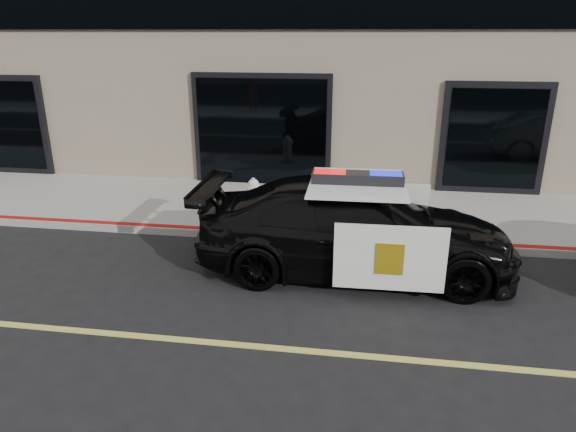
# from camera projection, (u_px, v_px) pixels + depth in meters

# --- Properties ---
(ground) EXTENTS (120.00, 120.00, 0.00)m
(ground) POSITION_uv_depth(u_px,v_px,m) (234.00, 345.00, 6.60)
(ground) COLOR black
(ground) RESTS_ON ground
(sidewalk_n) EXTENTS (60.00, 3.50, 0.15)m
(sidewalk_n) POSITION_uv_depth(u_px,v_px,m) (292.00, 208.00, 11.46)
(sidewalk_n) COLOR gray
(sidewalk_n) RESTS_ON ground
(police_car) EXTENTS (2.49, 5.28, 1.70)m
(police_car) POSITION_uv_depth(u_px,v_px,m) (355.00, 228.00, 8.42)
(police_car) COLOR black
(police_car) RESTS_ON ground
(fire_hydrant) EXTENTS (0.36, 0.50, 0.80)m
(fire_hydrant) POSITION_uv_depth(u_px,v_px,m) (254.00, 198.00, 10.71)
(fire_hydrant) COLOR silver
(fire_hydrant) RESTS_ON sidewalk_n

